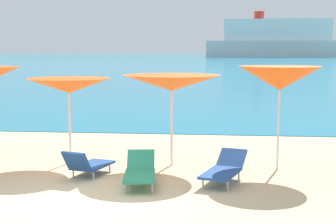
{
  "coord_description": "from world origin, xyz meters",
  "views": [
    {
      "loc": [
        2.47,
        -8.93,
        2.69
      ],
      "look_at": [
        1.19,
        3.2,
        1.2
      ],
      "focal_mm": 54.13,
      "sensor_mm": 36.0,
      "label": 1
    }
  ],
  "objects_px": {
    "umbrella_3": "(172,83)",
    "lounge_chair_5": "(140,171)",
    "umbrella_2": "(69,86)",
    "umbrella_4": "(280,78)",
    "lounge_chair_1": "(88,164)",
    "lounge_chair_2": "(224,169)",
    "cruise_ship": "(276,40)"
  },
  "relations": [
    {
      "from": "lounge_chair_1",
      "to": "cruise_ship",
      "type": "bearing_deg",
      "value": -81.09
    },
    {
      "from": "lounge_chair_5",
      "to": "lounge_chair_1",
      "type": "bearing_deg",
      "value": 148.9
    },
    {
      "from": "lounge_chair_2",
      "to": "umbrella_2",
      "type": "bearing_deg",
      "value": 176.25
    },
    {
      "from": "lounge_chair_2",
      "to": "cruise_ship",
      "type": "bearing_deg",
      "value": 101.22
    },
    {
      "from": "lounge_chair_1",
      "to": "lounge_chair_2",
      "type": "distance_m",
      "value": 2.9
    },
    {
      "from": "umbrella_2",
      "to": "lounge_chair_5",
      "type": "height_order",
      "value": "umbrella_2"
    },
    {
      "from": "lounge_chair_1",
      "to": "lounge_chair_5",
      "type": "height_order",
      "value": "lounge_chair_1"
    },
    {
      "from": "lounge_chair_1",
      "to": "lounge_chair_2",
      "type": "xyz_separation_m",
      "value": [
        2.9,
        -0.16,
        0.01
      ]
    },
    {
      "from": "umbrella_3",
      "to": "lounge_chair_2",
      "type": "relative_size",
      "value": 1.44
    },
    {
      "from": "umbrella_3",
      "to": "cruise_ship",
      "type": "bearing_deg",
      "value": 83.36
    },
    {
      "from": "lounge_chair_1",
      "to": "umbrella_2",
      "type": "bearing_deg",
      "value": -42.66
    },
    {
      "from": "umbrella_3",
      "to": "lounge_chair_5",
      "type": "relative_size",
      "value": 1.54
    },
    {
      "from": "lounge_chair_5",
      "to": "cruise_ship",
      "type": "xyz_separation_m",
      "value": [
        22.45,
        190.66,
        6.21
      ]
    },
    {
      "from": "umbrella_4",
      "to": "cruise_ship",
      "type": "distance_m",
      "value": 190.11
    },
    {
      "from": "umbrella_2",
      "to": "cruise_ship",
      "type": "xyz_separation_m",
      "value": [
        24.43,
        188.86,
        4.64
      ]
    },
    {
      "from": "umbrella_3",
      "to": "lounge_chair_1",
      "type": "bearing_deg",
      "value": -142.9
    },
    {
      "from": "umbrella_3",
      "to": "umbrella_4",
      "type": "height_order",
      "value": "umbrella_4"
    },
    {
      "from": "umbrella_2",
      "to": "umbrella_4",
      "type": "relative_size",
      "value": 0.9
    },
    {
      "from": "cruise_ship",
      "to": "lounge_chair_5",
      "type": "bearing_deg",
      "value": -97.29
    },
    {
      "from": "lounge_chair_2",
      "to": "lounge_chair_5",
      "type": "height_order",
      "value": "lounge_chair_5"
    },
    {
      "from": "umbrella_2",
      "to": "lounge_chair_2",
      "type": "relative_size",
      "value": 1.26
    },
    {
      "from": "lounge_chair_1",
      "to": "cruise_ship",
      "type": "relative_size",
      "value": 0.03
    },
    {
      "from": "umbrella_2",
      "to": "umbrella_4",
      "type": "height_order",
      "value": "umbrella_4"
    },
    {
      "from": "umbrella_4",
      "to": "cruise_ship",
      "type": "xyz_separation_m",
      "value": [
        19.56,
        189.05,
        4.42
      ]
    },
    {
      "from": "umbrella_2",
      "to": "umbrella_3",
      "type": "height_order",
      "value": "umbrella_3"
    },
    {
      "from": "lounge_chair_5",
      "to": "cruise_ship",
      "type": "bearing_deg",
      "value": 76.41
    },
    {
      "from": "lounge_chair_5",
      "to": "umbrella_4",
      "type": "bearing_deg",
      "value": 22.27
    },
    {
      "from": "lounge_chair_2",
      "to": "lounge_chair_5",
      "type": "xyz_separation_m",
      "value": [
        -1.69,
        -0.39,
        0.0
      ]
    },
    {
      "from": "umbrella_3",
      "to": "lounge_chair_2",
      "type": "xyz_separation_m",
      "value": [
        1.22,
        -1.43,
        -1.65
      ]
    },
    {
      "from": "cruise_ship",
      "to": "lounge_chair_1",
      "type": "bearing_deg",
      "value": -97.67
    },
    {
      "from": "umbrella_3",
      "to": "lounge_chair_5",
      "type": "xyz_separation_m",
      "value": [
        -0.46,
        -1.81,
        -1.65
      ]
    },
    {
      "from": "umbrella_3",
      "to": "umbrella_4",
      "type": "bearing_deg",
      "value": -4.76
    }
  ]
}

